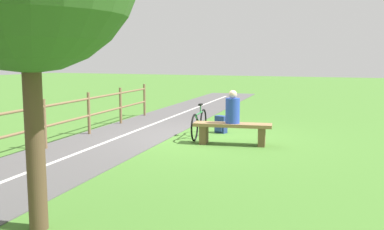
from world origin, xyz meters
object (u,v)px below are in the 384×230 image
Objects in this scene: person_seated at (233,109)px; backpack at (221,125)px; bench at (232,130)px; bicycle at (199,124)px.

backpack is (0.80, -1.41, -0.62)m from person_seated.
bicycle is at bearing -37.19° from bench.
bench is 1.20m from bicycle.
person_seated reaches higher than backpack.
bicycle reaches higher than bench.
person_seated is 1.29m from bicycle.
bicycle is at bearing -37.23° from person_seated.
person_seated is (0.00, 0.00, 0.50)m from bench.
person_seated is 1.74m from backpack.
person_seated reaches higher than bench.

